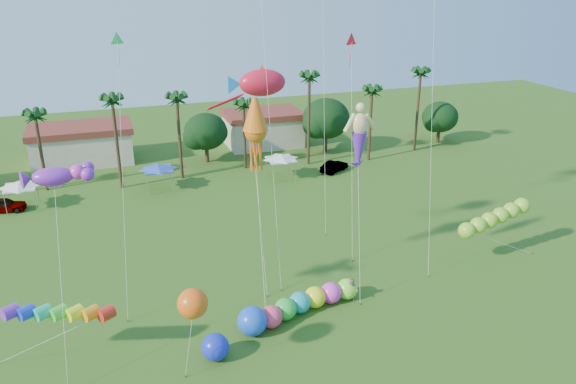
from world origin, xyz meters
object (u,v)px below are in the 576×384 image
object	(u,v)px
car_a	(4,205)
blue_ball	(215,347)
caterpillar_inflatable	(295,306)
car_b	(334,166)
spectator_b	(352,291)

from	to	relation	value
car_a	blue_ball	world-z (taller)	blue_ball
car_a	blue_ball	distance (m)	33.78
caterpillar_inflatable	blue_ball	size ratio (longest dim) A/B	5.62
caterpillar_inflatable	blue_ball	xyz separation A→B (m)	(-6.32, -2.81, 0.03)
car_b	blue_ball	distance (m)	37.09
spectator_b	caterpillar_inflatable	distance (m)	4.66
spectator_b	car_b	bearing A→B (deg)	115.88
caterpillar_inflatable	blue_ball	world-z (taller)	caterpillar_inflatable
car_a	spectator_b	distance (m)	37.62
car_b	caterpillar_inflatable	xyz separation A→B (m)	(-14.91, -27.61, 0.18)
blue_ball	car_a	bearing A→B (deg)	117.28
caterpillar_inflatable	blue_ball	distance (m)	6.92
car_b	blue_ball	world-z (taller)	blue_ball
spectator_b	blue_ball	distance (m)	11.44
car_b	blue_ball	size ratio (longest dim) A/B	2.31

